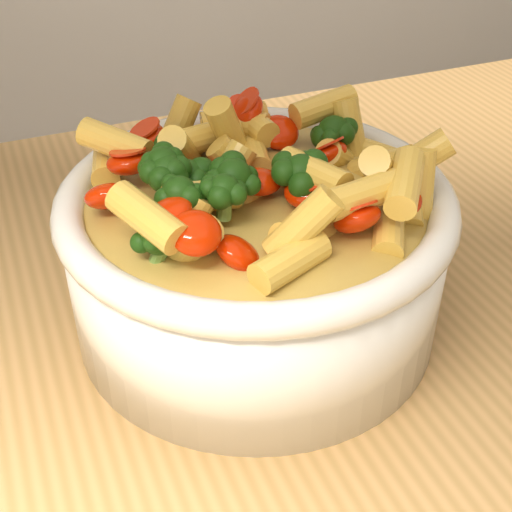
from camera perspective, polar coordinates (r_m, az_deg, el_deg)
name	(u,v)px	position (r m, az deg, el deg)	size (l,w,h in m)	color
table	(307,409)	(0.63, 4.08, -12.09)	(1.20, 0.80, 0.90)	tan
serving_bowl	(256,254)	(0.52, 0.00, 0.13)	(0.28, 0.28, 0.12)	white
pasta_salad	(256,164)	(0.48, 0.00, 7.34)	(0.22, 0.22, 0.05)	#FFCD50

